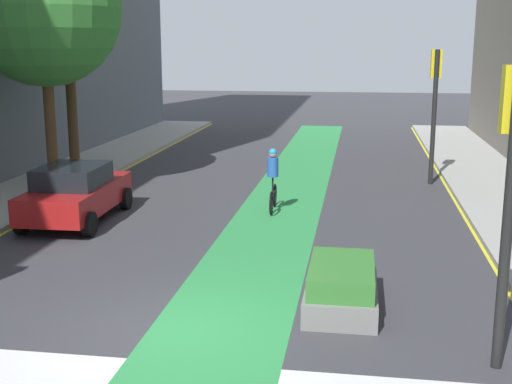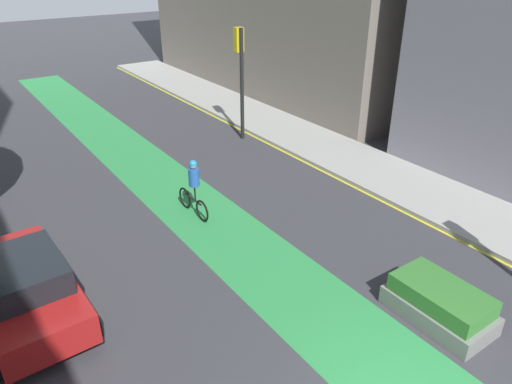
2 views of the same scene
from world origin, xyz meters
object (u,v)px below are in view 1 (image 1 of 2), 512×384
at_px(car_red_left_far, 76,193).
at_px(traffic_signal_far_right, 435,91).
at_px(street_tree_far, 66,14).
at_px(traffic_signal_near_right, 511,161).
at_px(cyclist_in_lane, 273,178).
at_px(street_tree_near, 43,8).
at_px(median_planter, 341,287).

bearing_deg(car_red_left_far, traffic_signal_far_right, 34.08).
height_order(traffic_signal_far_right, street_tree_far, street_tree_far).
xyz_separation_m(traffic_signal_near_right, traffic_signal_far_right, (0.34, 13.90, 0.08)).
height_order(traffic_signal_far_right, cyclist_in_lane, traffic_signal_far_right).
xyz_separation_m(traffic_signal_far_right, street_tree_near, (-12.54, -2.96, 2.66)).
relative_size(street_tree_far, median_planter, 3.33).
bearing_deg(traffic_signal_near_right, traffic_signal_far_right, 88.59).
relative_size(cyclist_in_lane, street_tree_far, 0.25).
xyz_separation_m(car_red_left_far, median_planter, (7.36, -5.22, -0.40)).
distance_m(traffic_signal_near_right, traffic_signal_far_right, 13.90).
bearing_deg(street_tree_far, median_planter, -48.08).
relative_size(traffic_signal_near_right, cyclist_in_lane, 2.40).
bearing_deg(traffic_signal_far_right, cyclist_in_lane, -135.18).
xyz_separation_m(traffic_signal_far_right, cyclist_in_lane, (-4.91, -4.88, -2.23)).
xyz_separation_m(cyclist_in_lane, median_planter, (2.19, -7.16, -0.57)).
relative_size(traffic_signal_far_right, median_planter, 2.04).
relative_size(traffic_signal_near_right, car_red_left_far, 1.05).
relative_size(traffic_signal_far_right, street_tree_far, 0.61).
xyz_separation_m(traffic_signal_near_right, median_planter, (-2.38, 1.86, -2.72)).
bearing_deg(traffic_signal_far_right, street_tree_near, -166.72).
distance_m(car_red_left_far, median_planter, 9.03).
bearing_deg(car_red_left_far, cyclist_in_lane, 20.57).
relative_size(car_red_left_far, median_planter, 1.89).
bearing_deg(cyclist_in_lane, car_red_left_far, -159.43).
xyz_separation_m(traffic_signal_far_right, median_planter, (-2.72, -12.04, -2.80)).
xyz_separation_m(traffic_signal_near_right, car_red_left_far, (-9.74, 7.08, -2.32)).
relative_size(traffic_signal_near_right, median_planter, 1.98).
distance_m(cyclist_in_lane, street_tree_near, 9.26).
bearing_deg(median_planter, street_tree_near, 137.25).
bearing_deg(car_red_left_far, street_tree_near, 122.51).
height_order(street_tree_near, street_tree_far, street_tree_near).
height_order(car_red_left_far, street_tree_near, street_tree_near).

